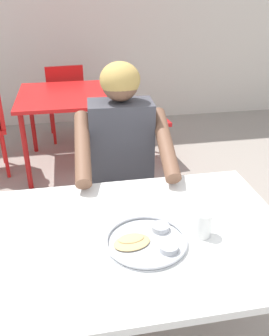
{
  "coord_description": "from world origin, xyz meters",
  "views": [
    {
      "loc": [
        -0.21,
        -1.04,
        1.58
      ],
      "look_at": [
        0.04,
        0.29,
        0.88
      ],
      "focal_mm": 38.41,
      "sensor_mm": 36.0,
      "label": 1
    }
  ],
  "objects": [
    {
      "name": "chair_red_right",
      "position": [
        0.38,
        2.12,
        0.49
      ],
      "size": [
        0.48,
        0.47,
        0.85
      ],
      "color": "red",
      "rests_on": "ground"
    },
    {
      "name": "chair_red_far",
      "position": [
        -0.25,
        2.83,
        0.49
      ],
      "size": [
        0.44,
        0.46,
        0.84
      ],
      "color": "red",
      "rests_on": "ground"
    },
    {
      "name": "thali_tray",
      "position": [
        0.02,
        -0.02,
        0.74
      ],
      "size": [
        0.3,
        0.3,
        0.03
      ],
      "color": "#B7BABF",
      "rests_on": "table_foreground"
    },
    {
      "name": "table_background_red",
      "position": [
        -0.27,
        2.17,
        0.62
      ],
      "size": [
        0.79,
        0.9,
        0.71
      ],
      "color": "red",
      "rests_on": "ground"
    },
    {
      "name": "drinking_cup",
      "position": [
        0.24,
        -0.02,
        0.79
      ],
      "size": [
        0.07,
        0.07,
        0.1
      ],
      "color": "white",
      "rests_on": "table_foreground"
    },
    {
      "name": "diner_foreground",
      "position": [
        0.04,
        0.66,
        0.74
      ],
      "size": [
        0.51,
        0.57,
        1.24
      ],
      "color": "#262626",
      "rests_on": "ground"
    },
    {
      "name": "table_foreground",
      "position": [
        -0.03,
        0.04,
        0.66
      ],
      "size": [
        1.25,
        0.83,
        0.73
      ],
      "color": "white",
      "rests_on": "ground"
    },
    {
      "name": "chair_foreground",
      "position": [
        0.05,
        0.87,
        0.49
      ],
      "size": [
        0.42,
        0.44,
        0.85
      ],
      "color": "red",
      "rests_on": "ground"
    }
  ]
}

